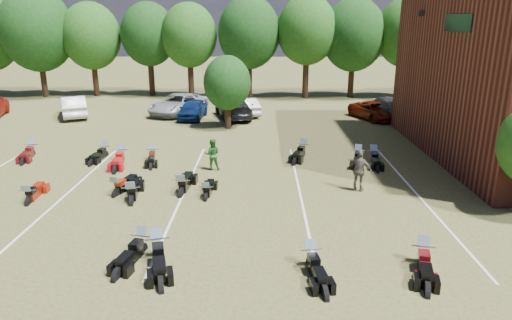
{
  "coord_description": "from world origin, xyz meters",
  "views": [
    {
      "loc": [
        0.35,
        -15.28,
        7.11
      ],
      "look_at": [
        0.1,
        4.0,
        1.2
      ],
      "focal_mm": 32.0,
      "sensor_mm": 36.0,
      "label": 1
    }
  ],
  "objects_px": {
    "person_green": "(212,154)",
    "motorcycle_3": "(158,258)",
    "motorcycle_7": "(29,204)",
    "motorcycle_14": "(33,156)",
    "car_4": "(193,109)",
    "person_grey": "(360,171)"
  },
  "relations": [
    {
      "from": "person_green",
      "to": "motorcycle_3",
      "type": "height_order",
      "value": "person_green"
    },
    {
      "from": "motorcycle_7",
      "to": "motorcycle_14",
      "type": "height_order",
      "value": "motorcycle_14"
    },
    {
      "from": "motorcycle_3",
      "to": "motorcycle_7",
      "type": "bearing_deg",
      "value": 130.31
    },
    {
      "from": "car_4",
      "to": "person_green",
      "type": "height_order",
      "value": "person_green"
    },
    {
      "from": "person_green",
      "to": "motorcycle_3",
      "type": "distance_m",
      "value": 8.93
    },
    {
      "from": "car_4",
      "to": "motorcycle_3",
      "type": "relative_size",
      "value": 1.74
    },
    {
      "from": "person_green",
      "to": "motorcycle_7",
      "type": "height_order",
      "value": "person_green"
    },
    {
      "from": "person_green",
      "to": "motorcycle_3",
      "type": "xyz_separation_m",
      "value": [
        -0.78,
        -8.86,
        -0.79
      ]
    },
    {
      "from": "person_green",
      "to": "person_grey",
      "type": "bearing_deg",
      "value": 153.64
    },
    {
      "from": "car_4",
      "to": "person_green",
      "type": "bearing_deg",
      "value": -72.91
    },
    {
      "from": "motorcycle_14",
      "to": "person_grey",
      "type": "bearing_deg",
      "value": -27.02
    },
    {
      "from": "motorcycle_7",
      "to": "motorcycle_14",
      "type": "distance_m",
      "value": 7.56
    },
    {
      "from": "motorcycle_3",
      "to": "motorcycle_14",
      "type": "height_order",
      "value": "motorcycle_3"
    },
    {
      "from": "motorcycle_7",
      "to": "motorcycle_14",
      "type": "relative_size",
      "value": 0.93
    },
    {
      "from": "person_grey",
      "to": "motorcycle_7",
      "type": "distance_m",
      "value": 13.79
    },
    {
      "from": "car_4",
      "to": "person_grey",
      "type": "distance_m",
      "value": 17.91
    },
    {
      "from": "motorcycle_3",
      "to": "motorcycle_7",
      "type": "height_order",
      "value": "motorcycle_3"
    },
    {
      "from": "motorcycle_3",
      "to": "motorcycle_14",
      "type": "xyz_separation_m",
      "value": [
        -9.39,
        11.18,
        0.0
      ]
    },
    {
      "from": "motorcycle_3",
      "to": "motorcycle_7",
      "type": "distance_m",
      "value": 7.57
    },
    {
      "from": "motorcycle_3",
      "to": "motorcycle_14",
      "type": "bearing_deg",
      "value": 115.19
    },
    {
      "from": "person_grey",
      "to": "motorcycle_14",
      "type": "xyz_separation_m",
      "value": [
        -16.84,
        5.18,
        -0.92
      ]
    },
    {
      "from": "motorcycle_7",
      "to": "car_4",
      "type": "bearing_deg",
      "value": -108.77
    }
  ]
}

